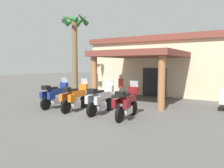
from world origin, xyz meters
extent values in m
plane|color=#514F4C|center=(0.00, 0.00, 0.00)|extent=(80.00, 80.00, 0.00)
cube|color=beige|center=(-0.10, 9.15, 2.03)|extent=(11.59, 5.71, 4.06)
cube|color=#1E2328|center=(0.00, 6.45, 1.05)|extent=(1.80, 0.17, 2.10)
cube|color=brown|center=(0.09, 4.00, 3.02)|extent=(5.29, 5.21, 0.35)
cylinder|color=#9E663D|center=(-1.98, 1.81, 1.42)|extent=(0.38, 0.38, 2.84)
cylinder|color=#9E663D|center=(2.32, 1.97, 1.42)|extent=(0.38, 0.38, 2.84)
cube|color=brown|center=(-0.10, 9.15, 4.28)|extent=(12.00, 6.13, 0.44)
cylinder|color=black|center=(-2.91, 0.19, 0.33)|extent=(0.22, 0.67, 0.66)
cylinder|color=black|center=(-2.71, -1.35, 0.33)|extent=(0.22, 0.67, 0.66)
cube|color=silver|center=(-2.80, -0.60, 0.37)|extent=(0.39, 0.60, 0.32)
cube|color=navy|center=(-2.82, -0.45, 0.88)|extent=(0.45, 1.18, 0.34)
cube|color=black|center=(-2.78, -0.80, 1.10)|extent=(0.36, 0.63, 0.10)
cube|color=navy|center=(-2.91, 0.17, 1.15)|extent=(0.47, 0.30, 0.36)
cube|color=#B2BCC6|center=(-2.92, 0.25, 1.43)|extent=(0.41, 0.17, 0.36)
cube|color=navy|center=(-2.98, -1.23, 0.76)|extent=(0.24, 0.46, 0.36)
cube|color=navy|center=(-2.47, -1.16, 0.76)|extent=(0.24, 0.46, 0.36)
cube|color=black|center=(-2.71, -1.30, 1.17)|extent=(0.40, 0.36, 0.22)
cylinder|color=black|center=(-1.39, 0.17, 0.33)|extent=(0.22, 0.67, 0.66)
cylinder|color=black|center=(-1.20, -1.37, 0.33)|extent=(0.22, 0.67, 0.66)
cube|color=silver|center=(-1.29, -0.63, 0.37)|extent=(0.39, 0.59, 0.32)
cube|color=orange|center=(-1.31, -0.48, 0.88)|extent=(0.44, 1.18, 0.34)
cube|color=black|center=(-1.27, -0.82, 1.10)|extent=(0.35, 0.63, 0.10)
cube|color=orange|center=(-1.39, 0.15, 1.15)|extent=(0.47, 0.29, 0.36)
cube|color=#B2BCC6|center=(-1.40, 0.23, 1.43)|extent=(0.41, 0.17, 0.36)
cube|color=orange|center=(-1.48, -1.25, 0.76)|extent=(0.23, 0.46, 0.36)
cube|color=orange|center=(-0.96, -1.19, 0.76)|extent=(0.23, 0.46, 0.36)
cube|color=black|center=(-1.21, -1.32, 1.17)|extent=(0.40, 0.36, 0.22)
cylinder|color=black|center=(0.17, 0.34, 0.33)|extent=(0.18, 0.67, 0.66)
cylinder|color=black|center=(0.26, -1.20, 0.33)|extent=(0.18, 0.67, 0.66)
cube|color=silver|center=(0.22, -0.46, 0.37)|extent=(0.35, 0.58, 0.32)
cube|color=#B2B2B7|center=(0.21, -0.31, 0.88)|extent=(0.37, 1.17, 0.34)
cube|color=black|center=(0.23, -0.66, 1.10)|extent=(0.32, 0.62, 0.10)
cube|color=#B2B2B7|center=(0.17, 0.32, 1.15)|extent=(0.45, 0.27, 0.36)
cube|color=#B2BCC6|center=(0.17, 0.40, 1.43)|extent=(0.41, 0.14, 0.36)
cube|color=#B2B2B7|center=(0.00, -1.07, 0.76)|extent=(0.21, 0.45, 0.36)
cube|color=#B2B2B7|center=(0.51, -1.04, 0.76)|extent=(0.21, 0.45, 0.36)
cube|color=black|center=(0.26, -1.15, 1.17)|extent=(0.38, 0.34, 0.22)
cylinder|color=black|center=(1.63, 0.23, 0.33)|extent=(0.22, 0.67, 0.66)
cylinder|color=black|center=(1.82, -1.31, 0.33)|extent=(0.22, 0.67, 0.66)
cube|color=silver|center=(1.73, -0.56, 0.37)|extent=(0.39, 0.60, 0.32)
cube|color=maroon|center=(1.71, -0.42, 0.88)|extent=(0.44, 1.18, 0.34)
cube|color=black|center=(1.75, -0.76, 1.10)|extent=(0.35, 0.63, 0.10)
cube|color=maroon|center=(1.63, 0.21, 1.15)|extent=(0.47, 0.29, 0.36)
cube|color=#B2BCC6|center=(1.62, 0.29, 1.43)|extent=(0.41, 0.17, 0.36)
cube|color=maroon|center=(1.55, -1.19, 0.76)|extent=(0.23, 0.46, 0.36)
cube|color=maroon|center=(2.06, -1.13, 0.76)|extent=(0.23, 0.46, 0.36)
cube|color=black|center=(1.82, -1.26, 1.17)|extent=(0.40, 0.36, 0.22)
cylinder|color=#3F334C|center=(-0.85, 3.16, 0.43)|extent=(0.14, 0.14, 0.86)
cylinder|color=#3F334C|center=(-0.98, 3.28, 0.43)|extent=(0.14, 0.14, 0.86)
cylinder|color=#B23333|center=(-0.91, 3.22, 1.16)|extent=(0.32, 0.32, 0.61)
cylinder|color=#B23333|center=(-0.75, 3.08, 1.20)|extent=(0.09, 0.09, 0.58)
cylinder|color=#B23333|center=(-1.08, 3.36, 1.20)|extent=(0.09, 0.09, 0.58)
sphere|color=tan|center=(-0.91, 3.22, 1.62)|extent=(0.23, 0.23, 0.23)
cylinder|color=brown|center=(-4.59, 2.90, 2.70)|extent=(0.38, 0.38, 5.40)
cone|color=#236028|center=(-3.95, 3.02, 5.54)|extent=(0.61, 1.38, 0.80)
cone|color=#236028|center=(-4.48, 3.53, 5.56)|extent=(1.37, 0.58, 0.86)
cone|color=#236028|center=(-5.08, 3.31, 5.61)|extent=(1.09, 1.21, 1.01)
cone|color=#236028|center=(-5.07, 2.47, 5.55)|extent=(1.15, 1.24, 0.82)
cone|color=#236028|center=(-4.48, 2.26, 5.52)|extent=(1.38, 0.59, 0.73)
camera|label=1|loc=(6.59, -8.98, 2.38)|focal=35.88mm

